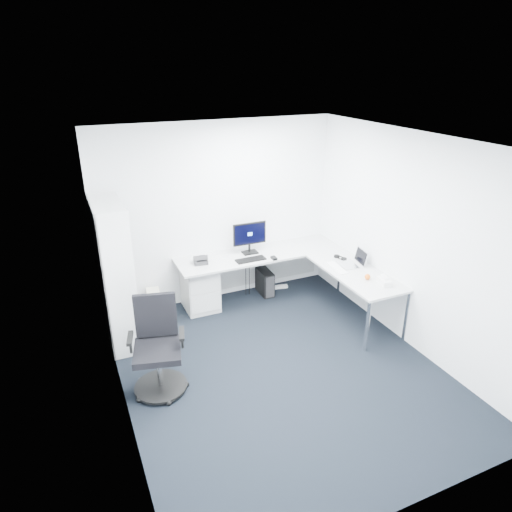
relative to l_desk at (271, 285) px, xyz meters
name	(u,v)px	position (x,y,z in m)	size (l,w,h in m)	color
ground	(280,369)	(-0.55, -1.40, -0.38)	(4.20, 4.20, 0.00)	black
ceiling	(285,142)	(-0.55, -1.40, 2.32)	(4.20, 4.20, 0.00)	white
wall_back	(218,214)	(-0.55, 0.70, 0.97)	(3.60, 0.02, 2.70)	white
wall_front	(416,380)	(-0.55, -3.50, 0.97)	(3.60, 0.02, 2.70)	white
wall_left	(113,299)	(-2.35, -1.40, 0.97)	(0.02, 4.20, 2.70)	white
wall_right	(411,243)	(1.25, -1.40, 0.97)	(0.02, 4.20, 2.70)	white
l_desk	(271,285)	(0.00, 0.00, 0.00)	(2.60, 1.45, 0.76)	#B1B3B3
drawer_pedestal	(199,285)	(-0.97, 0.45, -0.01)	(0.47, 0.59, 0.73)	#B1B3B3
bookshelf	(115,274)	(-2.17, 0.05, 0.57)	(0.37, 0.95, 1.90)	silver
task_chair	(157,349)	(-1.95, -1.20, 0.17)	(0.62, 0.62, 1.10)	black
black_pc_tower	(265,282)	(0.11, 0.46, -0.18)	(0.18, 0.40, 0.39)	black
beige_pc_tower	(155,305)	(-1.66, 0.44, -0.19)	(0.18, 0.40, 0.38)	beige
power_strip	(276,287)	(0.34, 0.52, -0.36)	(0.39, 0.07, 0.04)	white
monitor	(250,238)	(-0.16, 0.42, 0.63)	(0.51, 0.16, 0.49)	black
black_keyboard	(251,260)	(-0.26, 0.16, 0.39)	(0.44, 0.16, 0.02)	black
mouse	(274,258)	(0.07, 0.06, 0.40)	(0.07, 0.11, 0.04)	black
desk_phone	(201,259)	(-0.95, 0.36, 0.45)	(0.19, 0.19, 0.13)	#28282B
laptop	(348,258)	(0.93, -0.56, 0.49)	(0.33, 0.32, 0.23)	silver
white_keyboard	(337,268)	(0.74, -0.59, 0.39)	(0.12, 0.42, 0.01)	white
headphones	(340,257)	(0.97, -0.32, 0.41)	(0.13, 0.20, 0.05)	black
orange_fruit	(367,277)	(0.91, -1.05, 0.42)	(0.08, 0.08, 0.08)	orange
tissue_box	(384,282)	(1.02, -1.25, 0.42)	(0.11, 0.22, 0.08)	white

